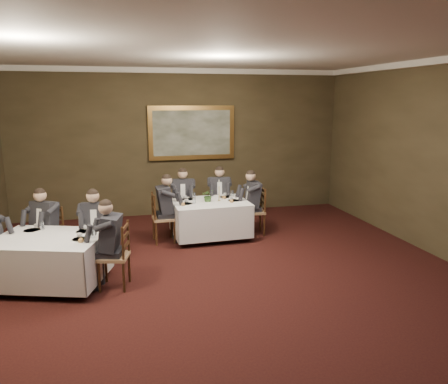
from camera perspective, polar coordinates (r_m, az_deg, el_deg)
name	(u,v)px	position (r m, az deg, el deg)	size (l,w,h in m)	color
ground	(236,300)	(6.38, 1.55, -13.92)	(10.00, 10.00, 0.00)	black
ceiling	(237,41)	(5.78, 1.76, 19.09)	(8.00, 10.00, 0.10)	silver
back_wall	(181,143)	(10.68, -5.58, 6.40)	(8.00, 0.10, 3.50)	#342C1A
crown_molding	(237,46)	(5.77, 1.76, 18.50)	(8.00, 10.00, 0.12)	white
table_main	(210,216)	(8.90, -1.82, -3.21)	(1.57, 1.22, 0.67)	black
table_second	(50,257)	(7.17, -21.80, -7.91)	(1.89, 1.64, 0.67)	black
chair_main_backleft	(184,216)	(9.59, -5.30, -3.15)	(0.50, 0.49, 1.00)	#9A764E
diner_main_backleft	(183,206)	(9.53, -5.33, -1.84)	(0.47, 0.54, 1.35)	black
chair_main_backright	(219,213)	(9.77, -0.61, -2.82)	(0.51, 0.49, 1.00)	#9A764E
diner_main_backright	(219,204)	(9.70, -0.61, -1.54)	(0.48, 0.54, 1.35)	black
chair_main_endleft	(163,228)	(8.77, -7.92, -4.68)	(0.44, 0.46, 1.00)	#9A764E
diner_main_endleft	(164,217)	(8.71, -7.89, -3.24)	(0.50, 0.43, 1.35)	black
chair_main_endright	(254,221)	(9.21, 3.99, -3.77)	(0.46, 0.48, 1.00)	#9A764E
diner_main_endright	(254,210)	(9.15, 3.94, -2.40)	(0.52, 0.45, 1.35)	black
chair_sec_backleft	(49,249)	(8.09, -21.93, -6.90)	(0.60, 0.59, 1.00)	#9A764E
diner_sec_backleft	(47,236)	(8.02, -22.11, -5.38)	(0.60, 0.62, 1.35)	black
chair_sec_backright	(97,250)	(7.77, -16.28, -7.29)	(0.46, 0.45, 1.00)	#9A764E
diner_sec_backright	(96,237)	(7.68, -16.39, -5.71)	(0.44, 0.50, 1.35)	black
chair_sec_endright	(115,269)	(6.86, -14.02, -9.76)	(0.51, 0.53, 1.00)	#9A764E
diner_sec_endright	(114,255)	(6.78, -14.21, -7.96)	(0.56, 0.50, 1.35)	black
centerpiece	(208,195)	(8.79, -2.08, -0.38)	(0.25, 0.21, 0.27)	#2D5926
candlestick	(219,193)	(8.85, -0.65, -0.10)	(0.07, 0.07, 0.45)	gold
place_setting_table_main	(189,197)	(9.06, -4.53, -0.71)	(0.33, 0.31, 0.14)	white
place_setting_table_second	(35,228)	(7.56, -23.41, -4.28)	(0.33, 0.31, 0.14)	white
painting	(192,133)	(10.64, -4.23, 7.72)	(2.09, 0.09, 1.29)	#BB8B44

